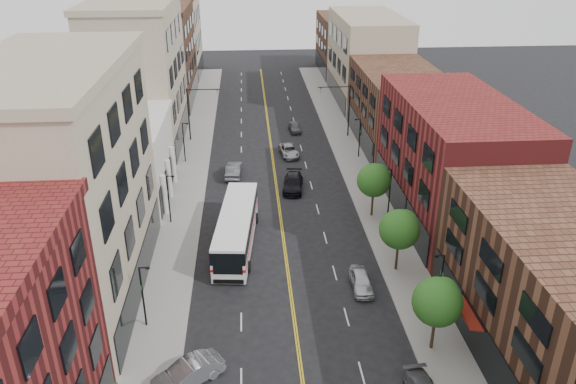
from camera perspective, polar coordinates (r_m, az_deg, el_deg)
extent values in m
cube|color=gray|center=(67.02, -9.90, 1.43)|extent=(4.00, 110.00, 0.15)
cube|color=gray|center=(67.92, 7.13, 1.96)|extent=(4.00, 110.00, 0.15)
cube|color=tan|center=(45.15, -21.92, 0.11)|extent=(10.00, 22.00, 18.00)
cube|color=silver|center=(63.02, -16.82, 2.99)|extent=(10.00, 14.00, 8.00)
cube|color=tan|center=(77.42, -14.86, 11.23)|extent=(10.00, 20.00, 18.00)
cube|color=#502E20|center=(97.01, -12.84, 13.29)|extent=(10.00, 20.00, 15.00)
cube|color=tan|center=(114.14, -11.77, 16.42)|extent=(10.00, 16.00, 20.00)
cube|color=maroon|center=(57.79, 16.33, 3.16)|extent=(10.00, 22.00, 12.00)
cube|color=#502E20|center=(76.97, 11.09, 8.43)|extent=(10.00, 20.00, 10.00)
cube|color=tan|center=(96.25, 8.02, 13.26)|extent=(10.00, 22.00, 14.00)
cube|color=#502E20|center=(115.79, 5.93, 14.66)|extent=(10.00, 18.00, 11.00)
cylinder|color=black|center=(41.28, 14.50, -13.72)|extent=(0.22, 0.22, 2.50)
sphere|color=#1E5E1A|center=(39.70, 14.92, -10.74)|extent=(3.40, 3.40, 3.40)
sphere|color=#1E5E1A|center=(39.87, 15.52, -9.75)|extent=(2.04, 2.04, 2.04)
cylinder|color=black|center=(49.03, 11.00, -6.44)|extent=(0.22, 0.22, 2.50)
sphere|color=#1E5E1A|center=(47.71, 11.26, -3.74)|extent=(3.40, 3.40, 3.40)
sphere|color=#1E5E1A|center=(47.94, 11.77, -2.95)|extent=(2.04, 2.04, 2.04)
cylinder|color=black|center=(57.49, 8.55, -1.21)|extent=(0.22, 0.22, 2.50)
sphere|color=#1E5E1A|center=(56.36, 8.72, 1.19)|extent=(3.40, 3.40, 3.40)
sphere|color=#1E5E1A|center=(56.62, 9.16, 1.84)|extent=(2.04, 2.04, 2.04)
cylinder|color=black|center=(42.54, -14.53, -10.29)|extent=(0.14, 0.14, 5.00)
cylinder|color=black|center=(41.10, -14.42, -7.45)|extent=(0.70, 0.10, 0.10)
cube|color=black|center=(41.08, -14.07, -7.51)|extent=(0.28, 0.14, 0.14)
cube|color=#19592D|center=(42.03, -14.66, -9.29)|extent=(0.04, 0.55, 0.35)
cylinder|color=black|center=(56.16, -12.02, -0.76)|extent=(0.14, 0.14, 5.00)
cylinder|color=black|center=(55.08, -11.90, 1.59)|extent=(0.70, 0.10, 0.10)
cube|color=black|center=(55.06, -11.63, 1.55)|extent=(0.28, 0.14, 0.14)
cube|color=#19592D|center=(55.78, -12.11, 0.07)|extent=(0.04, 0.55, 0.35)
cylinder|color=black|center=(70.78, -10.54, 4.95)|extent=(0.14, 0.14, 5.00)
cylinder|color=black|center=(69.93, -10.41, 6.88)|extent=(0.70, 0.10, 0.10)
cube|color=black|center=(69.92, -10.20, 6.86)|extent=(0.28, 0.14, 0.14)
cube|color=#19592D|center=(70.48, -10.59, 5.64)|extent=(0.04, 0.55, 0.35)
cylinder|color=black|center=(44.08, 15.23, -8.99)|extent=(0.14, 0.14, 5.00)
cylinder|color=black|center=(42.64, 15.17, -6.25)|extent=(0.70, 0.10, 0.10)
cube|color=black|center=(42.58, 14.84, -6.33)|extent=(0.28, 0.14, 0.14)
cube|color=#19592D|center=(43.59, 15.37, -8.02)|extent=(0.04, 0.55, 0.35)
cylinder|color=black|center=(57.33, 10.29, -0.03)|extent=(0.14, 0.14, 5.00)
cylinder|color=black|center=(56.23, 10.14, 2.25)|extent=(0.70, 0.10, 0.10)
cube|color=black|center=(56.19, 9.89, 2.20)|extent=(0.28, 0.14, 0.14)
cube|color=#19592D|center=(56.96, 10.36, 0.78)|extent=(0.04, 0.55, 0.35)
cylinder|color=black|center=(71.72, 7.28, 5.46)|extent=(0.14, 0.14, 5.00)
cylinder|color=black|center=(70.84, 7.11, 7.35)|extent=(0.70, 0.10, 0.10)
cube|color=black|center=(70.81, 6.91, 7.31)|extent=(0.28, 0.14, 0.14)
cube|color=#19592D|center=(71.42, 7.32, 6.14)|extent=(0.04, 0.55, 0.35)
cylinder|color=black|center=(77.96, -10.06, 7.77)|extent=(0.18, 0.18, 7.20)
cylinder|color=black|center=(76.83, -8.60, 10.25)|extent=(4.40, 0.12, 0.12)
imported|color=black|center=(76.82, -7.22, 10.03)|extent=(0.15, 0.18, 0.90)
cylinder|color=black|center=(78.81, 6.21, 8.20)|extent=(0.18, 0.18, 7.20)
cylinder|color=black|center=(77.52, 4.70, 10.59)|extent=(4.40, 0.12, 0.12)
imported|color=black|center=(77.36, 3.35, 10.29)|extent=(0.15, 0.18, 0.90)
cube|color=white|center=(51.76, -5.25, -3.69)|extent=(4.16, 13.42, 3.19)
cube|color=black|center=(51.39, -5.29, -2.94)|extent=(4.20, 13.47, 1.15)
cube|color=red|center=(51.92, -5.24, -4.01)|extent=(4.20, 13.47, 0.24)
cube|color=black|center=(45.98, -6.16, -7.40)|extent=(2.41, 0.30, 1.76)
cylinder|color=black|center=(48.87, -7.46, -7.48)|extent=(0.41, 1.08, 1.06)
cylinder|color=black|center=(48.53, -4.03, -7.57)|extent=(0.41, 1.08, 1.06)
cylinder|color=black|center=(56.38, -6.19, -2.63)|extent=(0.41, 1.08, 1.06)
cylinder|color=black|center=(56.08, -3.24, -2.67)|extent=(0.41, 1.08, 1.06)
imported|color=#A5A9AD|center=(38.60, -10.12, -17.66)|extent=(4.91, 4.05, 1.58)
imported|color=#B7B9C0|center=(46.69, 7.46, -8.96)|extent=(1.71, 4.15, 1.41)
imported|color=#414246|center=(66.60, -5.53, 2.23)|extent=(2.04, 4.98, 1.61)
imported|color=black|center=(62.97, 0.52, 0.91)|extent=(2.85, 5.53, 1.53)
imported|color=#95979C|center=(72.54, 0.09, 4.22)|extent=(2.74, 4.94, 1.31)
imported|color=#4F4F54|center=(81.34, 0.67, 6.60)|extent=(1.83, 3.90, 1.29)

